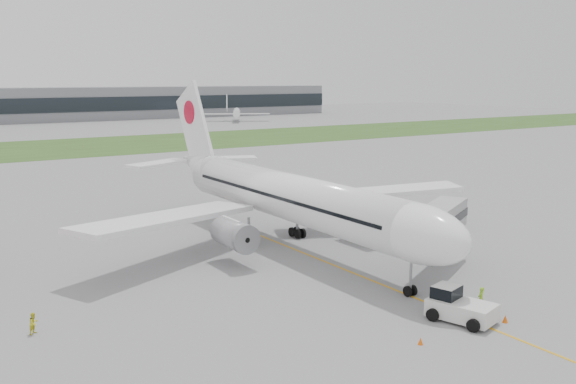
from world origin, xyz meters
TOP-DOWN VIEW (x-y plane):
  - ground at (0.00, 0.00)m, footprint 600.00×600.00m
  - apron_markings at (0.00, -5.00)m, footprint 70.00×70.00m
  - grass_strip at (0.00, 120.00)m, footprint 600.00×50.00m
  - airliner at (0.00, 4.87)m, footprint 48.13×53.95m
  - pushback_tug at (-0.76, -20.90)m, footprint 4.39×5.47m
  - jet_bridge at (6.33, -11.45)m, footprint 12.79×9.56m
  - safety_cone_left at (-6.42, -22.78)m, footprint 0.39×0.39m
  - safety_cone_right at (1.83, -23.30)m, footprint 0.43×0.43m
  - ground_crew_near at (2.46, -20.41)m, footprint 0.76×0.58m
  - ground_crew_far at (-28.43, -6.25)m, footprint 0.98×0.95m
  - distant_aircraft_right at (92.01, 186.04)m, footprint 35.97×34.67m

SIDE VIEW (x-z plane):
  - ground at x=0.00m, z-range 0.00..0.00m
  - apron_markings at x=0.00m, z-range -0.02..0.02m
  - distant_aircraft_right at x=92.01m, z-range -5.29..5.29m
  - grass_strip at x=0.00m, z-range 0.00..0.02m
  - safety_cone_left at x=-6.42m, z-range 0.00..0.53m
  - safety_cone_right at x=1.83m, z-range 0.00..0.59m
  - ground_crew_far at x=-28.43m, z-range 0.00..1.60m
  - ground_crew_near at x=2.46m, z-range 0.00..1.86m
  - pushback_tug at x=-0.76m, z-range -0.10..2.40m
  - jet_bridge at x=6.33m, z-range 1.52..7.84m
  - airliner at x=0.00m, z-range -3.28..14.60m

